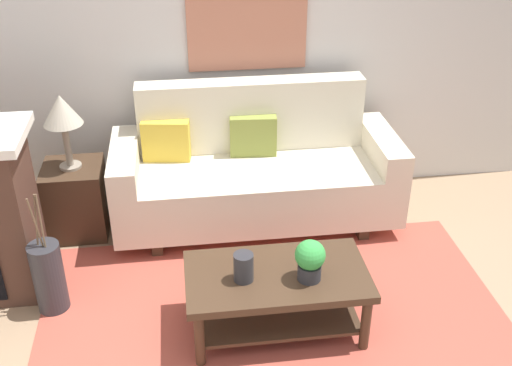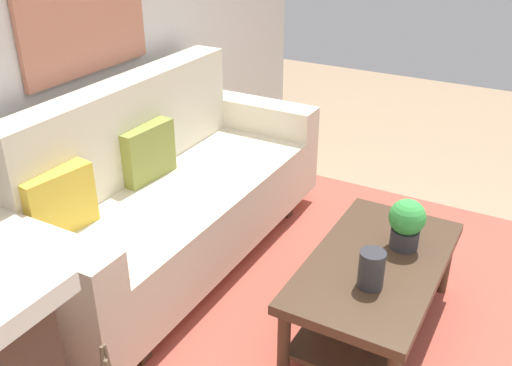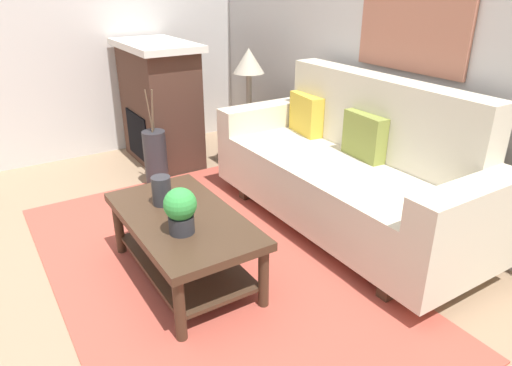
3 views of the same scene
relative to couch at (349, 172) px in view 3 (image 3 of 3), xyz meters
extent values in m
plane|color=#9E7F60|center=(-0.04, -1.63, -0.43)|extent=(9.03, 9.03, 0.00)
cube|color=silver|center=(-0.04, 0.54, 0.92)|extent=(5.03, 0.10, 2.70)
cube|color=silver|center=(-2.60, -1.07, 0.92)|extent=(0.10, 5.12, 2.70)
cube|color=#B24C3D|center=(-0.04, -1.13, -0.42)|extent=(2.98, 1.76, 0.01)
cube|color=beige|center=(0.00, -0.06, -0.11)|extent=(1.76, 0.84, 0.40)
cube|color=beige|center=(0.00, 0.26, 0.37)|extent=(1.76, 0.20, 0.56)
cube|color=beige|center=(-0.98, -0.06, -0.01)|extent=(0.20, 0.84, 0.60)
cube|color=beige|center=(0.98, -0.06, -0.01)|extent=(0.20, 0.84, 0.60)
cube|color=#422D1E|center=(-0.78, -0.06, -0.37)|extent=(0.08, 0.74, 0.12)
cube|color=#422D1E|center=(0.78, -0.06, -0.37)|extent=(0.08, 0.74, 0.12)
cube|color=gold|center=(-0.67, 0.13, 0.25)|extent=(0.37, 0.17, 0.32)
cube|color=olive|center=(0.00, 0.13, 0.25)|extent=(0.37, 0.15, 0.32)
cube|color=#422D1E|center=(-0.03, -1.28, -0.03)|extent=(1.10, 0.60, 0.05)
cube|color=#422D1E|center=(-0.03, -1.28, -0.31)|extent=(0.98, 0.50, 0.02)
cylinder|color=#422D1E|center=(-0.52, -1.53, -0.24)|extent=(0.06, 0.06, 0.38)
cylinder|color=#422D1E|center=(0.46, -1.53, -0.24)|extent=(0.06, 0.06, 0.38)
cylinder|color=#422D1E|center=(-0.52, -1.03, -0.24)|extent=(0.06, 0.06, 0.38)
cylinder|color=#422D1E|center=(0.46, -1.03, -0.24)|extent=(0.06, 0.06, 0.38)
cylinder|color=#2D2D33|center=(-0.24, -1.31, 0.09)|extent=(0.12, 0.12, 0.18)
cylinder|color=#2D2D33|center=(0.14, -1.36, 0.05)|extent=(0.14, 0.14, 0.10)
sphere|color=green|center=(0.14, -1.36, 0.17)|extent=(0.18, 0.18, 0.18)
cube|color=#422D1E|center=(-1.38, 0.01, -0.15)|extent=(0.44, 0.44, 0.56)
cylinder|color=gray|center=(-1.38, 0.01, 0.14)|extent=(0.16, 0.16, 0.02)
cylinder|color=gray|center=(-1.38, 0.01, 0.30)|extent=(0.05, 0.05, 0.35)
cone|color=#B2A893|center=(-1.38, 0.01, 0.59)|extent=(0.28, 0.28, 0.22)
cube|color=#472D23|center=(-2.00, -0.62, 0.12)|extent=(0.90, 0.50, 1.10)
cube|color=black|center=(-2.00, -0.87, -0.13)|extent=(0.52, 0.02, 0.44)
cube|color=silver|center=(-2.00, -0.62, 0.70)|extent=(1.02, 0.58, 0.06)
cylinder|color=#2D2D33|center=(-1.45, -0.91, -0.18)|extent=(0.20, 0.20, 0.50)
cylinder|color=brown|center=(-1.43, -0.91, 0.25)|extent=(0.02, 0.05, 0.36)
cylinder|color=brown|center=(-1.46, -0.89, 0.25)|extent=(0.05, 0.01, 0.36)
cylinder|color=brown|center=(-1.46, -0.92, 0.25)|extent=(0.04, 0.04, 0.36)
cube|color=#B77056|center=(0.00, 0.47, 1.09)|extent=(0.92, 0.03, 0.83)
camera|label=1|loc=(-0.55, -4.18, 2.29)|focal=43.38mm
camera|label=2|loc=(-2.30, -1.87, 1.59)|focal=40.01mm
camera|label=3|loc=(2.23, -2.20, 1.29)|focal=32.65mm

